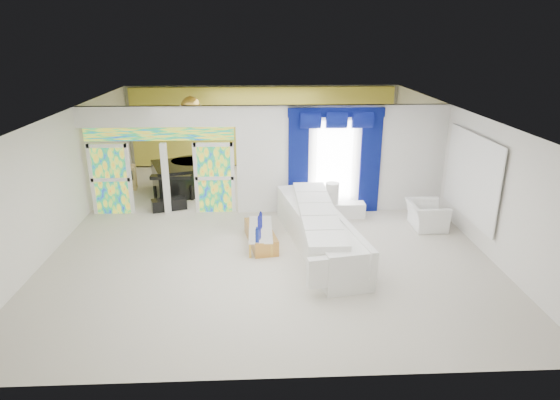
{
  "coord_description": "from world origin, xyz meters",
  "views": [
    {
      "loc": [
        -0.19,
        -11.73,
        4.83
      ],
      "look_at": [
        0.3,
        -1.2,
        1.1
      ],
      "focal_mm": 30.47,
      "sensor_mm": 36.0,
      "label": 1
    }
  ],
  "objects_px": {
    "armchair": "(426,215)",
    "coffee_table": "(261,236)",
    "white_sofa": "(318,231)",
    "grand_piano": "(177,178)",
    "console_table": "(342,210)"
  },
  "relations": [
    {
      "from": "grand_piano",
      "to": "console_table",
      "type": "bearing_deg",
      "value": -44.89
    },
    {
      "from": "white_sofa",
      "to": "console_table",
      "type": "relative_size",
      "value": 3.69
    },
    {
      "from": "white_sofa",
      "to": "grand_piano",
      "type": "height_order",
      "value": "grand_piano"
    },
    {
      "from": "coffee_table",
      "to": "armchair",
      "type": "bearing_deg",
      "value": 10.45
    },
    {
      "from": "white_sofa",
      "to": "grand_piano",
      "type": "relative_size",
      "value": 2.53
    },
    {
      "from": "grand_piano",
      "to": "white_sofa",
      "type": "bearing_deg",
      "value": -66.23
    },
    {
      "from": "armchair",
      "to": "grand_piano",
      "type": "xyz_separation_m",
      "value": [
        -6.94,
        3.24,
        0.11
      ]
    },
    {
      "from": "coffee_table",
      "to": "grand_piano",
      "type": "height_order",
      "value": "grand_piano"
    },
    {
      "from": "coffee_table",
      "to": "armchair",
      "type": "distance_m",
      "value": 4.4
    },
    {
      "from": "coffee_table",
      "to": "grand_piano",
      "type": "relative_size",
      "value": 0.92
    },
    {
      "from": "coffee_table",
      "to": "armchair",
      "type": "xyz_separation_m",
      "value": [
        4.32,
        0.8,
        0.15
      ]
    },
    {
      "from": "white_sofa",
      "to": "coffee_table",
      "type": "relative_size",
      "value": 2.73
    },
    {
      "from": "console_table",
      "to": "grand_piano",
      "type": "bearing_deg",
      "value": 153.76
    },
    {
      "from": "armchair",
      "to": "coffee_table",
      "type": "bearing_deg",
      "value": 100.59
    },
    {
      "from": "coffee_table",
      "to": "grand_piano",
      "type": "distance_m",
      "value": 4.82
    }
  ]
}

